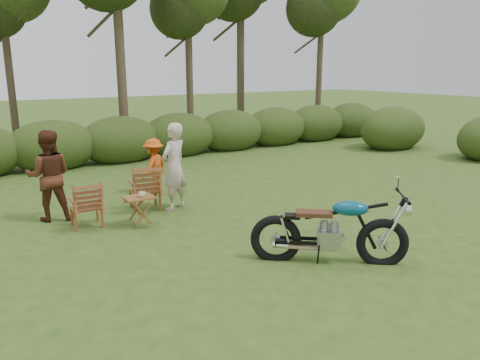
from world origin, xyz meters
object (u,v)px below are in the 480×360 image
lawn_chair_right (146,209)px  cup (142,194)px  motorcycle (328,261)px  child (155,193)px  adult_b (53,219)px  lawn_chair_left (88,226)px  adult_a (175,209)px  side_table (139,211)px

lawn_chair_right → cup: (-0.43, -0.96, 0.61)m
motorcycle → child: size_ratio=1.73×
cup → adult_b: bearing=135.0°
lawn_chair_right → child: 1.28m
motorcycle → child: bearing=135.9°
lawn_chair_left → motorcycle: bearing=130.0°
motorcycle → lawn_chair_right: 4.19m
cup → lawn_chair_left: bearing=148.1°
motorcycle → adult_a: adult_a is taller
lawn_chair_right → adult_a: (0.53, -0.29, 0.00)m
cup → adult_a: size_ratio=0.07×
lawn_chair_right → side_table: side_table is taller
motorcycle → side_table: 3.56m
lawn_chair_left → adult_b: adult_b is taller
adult_b → motorcycle: bearing=142.6°
lawn_chair_left → adult_b: 0.89m
lawn_chair_left → child: (1.96, 1.52, 0.00)m
side_table → cup: bearing=-43.4°
lawn_chair_left → side_table: bearing=152.5°
motorcycle → lawn_chair_right: bearing=146.9°
lawn_chair_right → side_table: 1.07m
cup → adult_b: (-1.31, 1.31, -0.61)m
child → motorcycle: bearing=63.4°
lawn_chair_left → side_table: side_table is taller
lawn_chair_right → adult_b: 1.77m
motorcycle → lawn_chair_left: bearing=164.9°
lawn_chair_left → adult_a: (1.83, 0.13, 0.00)m
lawn_chair_right → cup: bearing=76.8°
side_table → adult_a: size_ratio=0.32×
lawn_chair_left → adult_a: size_ratio=0.48×
lawn_chair_right → side_table: bearing=73.4°
lawn_chair_left → child: bearing=-138.7°
lawn_chair_right → adult_b: size_ratio=0.55×
side_table → adult_a: (1.01, 0.63, -0.28)m
lawn_chair_right → lawn_chair_left: size_ratio=1.11×
adult_a → adult_b: bearing=-42.4°
adult_a → child: 1.39m
motorcycle → cup: bearing=158.7°
motorcycle → adult_b: adult_b is taller
motorcycle → adult_a: bearing=140.6°
cup → adult_b: size_ratio=0.07×
motorcycle → lawn_chair_right: size_ratio=2.33×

